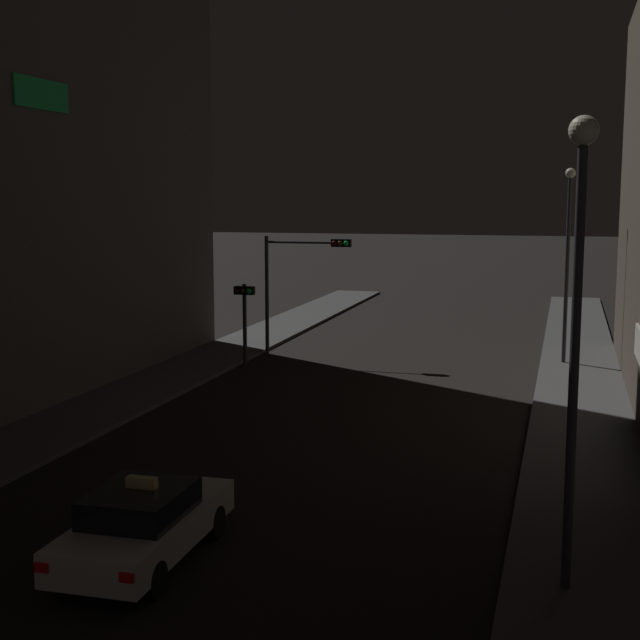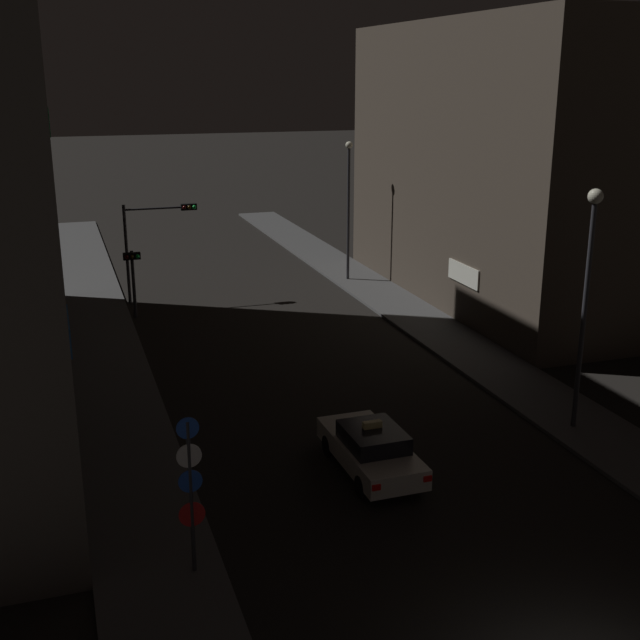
{
  "view_description": "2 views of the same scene",
  "coord_description": "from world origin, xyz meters",
  "px_view_note": "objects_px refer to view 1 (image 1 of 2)",
  "views": [
    {
      "loc": [
        6.6,
        -4.15,
        6.62
      ],
      "look_at": [
        -0.02,
        19.51,
        3.18
      ],
      "focal_mm": 49.64,
      "sensor_mm": 36.0,
      "label": 1
    },
    {
      "loc": [
        -8.79,
        -10.2,
        11.19
      ],
      "look_at": [
        0.28,
        17.3,
        2.4
      ],
      "focal_mm": 45.73,
      "sensor_mm": 36.0,
      "label": 2
    }
  ],
  "objects_px": {
    "traffic_light_overhead": "(299,270)",
    "street_lamp_far_block": "(568,247)",
    "taxi": "(144,523)",
    "traffic_light_left_kerb": "(244,307)",
    "street_lamp_near_block": "(577,288)"
  },
  "relations": [
    {
      "from": "street_lamp_near_block",
      "to": "street_lamp_far_block",
      "type": "xyz_separation_m",
      "value": [
        -0.17,
        21.02,
        -0.5
      ]
    },
    {
      "from": "taxi",
      "to": "street_lamp_far_block",
      "type": "xyz_separation_m",
      "value": [
        7.23,
        21.7,
        3.93
      ]
    },
    {
      "from": "taxi",
      "to": "traffic_light_overhead",
      "type": "relative_size",
      "value": 0.9
    },
    {
      "from": "street_lamp_far_block",
      "to": "taxi",
      "type": "bearing_deg",
      "value": -108.44
    },
    {
      "from": "street_lamp_near_block",
      "to": "street_lamp_far_block",
      "type": "bearing_deg",
      "value": 90.46
    },
    {
      "from": "traffic_light_left_kerb",
      "to": "street_lamp_far_block",
      "type": "height_order",
      "value": "street_lamp_far_block"
    },
    {
      "from": "traffic_light_overhead",
      "to": "street_lamp_far_block",
      "type": "bearing_deg",
      "value": 4.34
    },
    {
      "from": "traffic_light_left_kerb",
      "to": "street_lamp_near_block",
      "type": "height_order",
      "value": "street_lamp_near_block"
    },
    {
      "from": "traffic_light_overhead",
      "to": "street_lamp_far_block",
      "type": "height_order",
      "value": "street_lamp_far_block"
    },
    {
      "from": "taxi",
      "to": "traffic_light_overhead",
      "type": "distance_m",
      "value": 21.37
    },
    {
      "from": "street_lamp_far_block",
      "to": "street_lamp_near_block",
      "type": "bearing_deg",
      "value": -89.54
    },
    {
      "from": "taxi",
      "to": "traffic_light_left_kerb",
      "type": "distance_m",
      "value": 18.91
    },
    {
      "from": "traffic_light_left_kerb",
      "to": "street_lamp_far_block",
      "type": "distance_m",
      "value": 12.79
    },
    {
      "from": "taxi",
      "to": "traffic_light_left_kerb",
      "type": "bearing_deg",
      "value": 104.91
    },
    {
      "from": "taxi",
      "to": "traffic_light_left_kerb",
      "type": "xyz_separation_m",
      "value": [
        -4.85,
        18.2,
        1.62
      ]
    }
  ]
}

